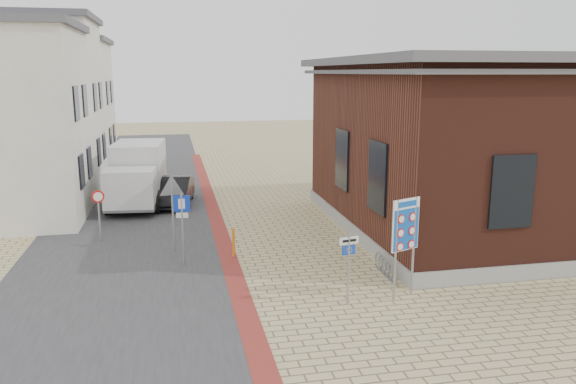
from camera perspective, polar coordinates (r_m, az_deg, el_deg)
name	(u,v)px	position (r m, az deg, el deg)	size (l,w,h in m)	color
ground	(322,311)	(15.28, 3.45, -12.02)	(120.00, 120.00, 0.00)	tan
road_strip	(139,199)	(29.18, -14.93, -0.66)	(7.00, 60.00, 0.02)	#38383A
curb_strip	(216,220)	(24.33, -7.28, -2.84)	(0.60, 40.00, 0.02)	maroon
brick_building	(493,142)	(24.23, 20.09, 4.82)	(13.00, 13.00, 6.80)	gray
townhouse_mid	(27,105)	(32.34, -24.95, 8.00)	(7.40, 6.40, 9.10)	white
townhouse_far	(52,106)	(38.22, -22.89, 8.03)	(7.40, 6.40, 8.30)	white
bike_rack	(386,268)	(17.92, 9.89, -7.58)	(0.08, 1.80, 0.60)	slate
sedan	(176,191)	(27.38, -11.34, 0.07)	(1.38, 3.97, 1.31)	black
box_truck	(137,174)	(27.57, -15.08, 1.77)	(2.75, 5.74, 2.91)	slate
border_sign	(406,227)	(15.83, 11.86, -3.48)	(0.92, 0.41, 2.86)	gray
essen_sign	(349,258)	(15.28, 6.17, -6.71)	(0.55, 0.14, 2.05)	gray
parking_sign	(182,217)	(18.54, -10.70, -2.49)	(0.53, 0.12, 2.42)	gray
yield_sign	(172,194)	(19.89, -11.70, -0.20)	(0.97, 0.13, 2.72)	gray
speed_sign	(99,208)	(21.98, -18.68, -1.59)	(0.46, 0.14, 1.97)	gray
bollard	(234,243)	(19.42, -5.56, -5.14)	(0.09, 0.09, 1.01)	orange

